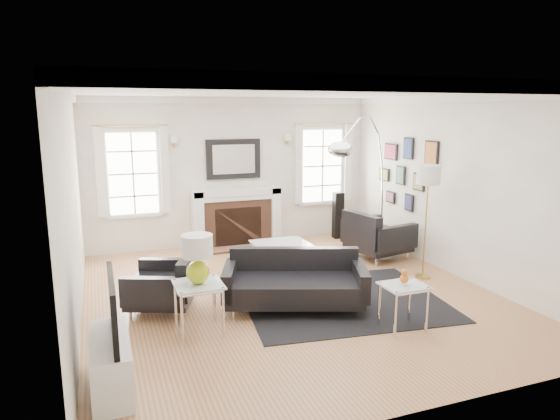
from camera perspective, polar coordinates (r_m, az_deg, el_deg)
name	(u,v)px	position (r m, az deg, el deg)	size (l,w,h in m)	color
floor	(290,294)	(7.15, 1.16, -9.59)	(6.00, 6.00, 0.00)	#9C6641
back_wall	(233,172)	(9.61, -5.38, 4.36)	(5.50, 0.04, 2.80)	white
front_wall	(427,256)	(4.21, 16.42, -5.02)	(5.50, 0.04, 2.80)	white
left_wall	(72,210)	(6.33, -22.63, -0.05)	(0.04, 6.00, 2.80)	white
right_wall	(456,186)	(8.19, 19.44, 2.57)	(0.04, 6.00, 2.80)	white
ceiling	(291,91)	(6.69, 1.26, 13.43)	(5.50, 6.00, 0.02)	white
crown_molding	(291,96)	(6.69, 1.26, 12.92)	(5.50, 6.00, 0.12)	white
fireplace	(237,218)	(9.55, -4.96, -0.90)	(1.70, 0.69, 1.11)	white
mantel_mirror	(234,159)	(9.54, -5.33, 5.82)	(1.05, 0.07, 0.75)	black
window_left	(133,173)	(9.25, -16.46, 4.04)	(1.24, 0.15, 1.62)	white
window_right	(322,166)	(10.18, 4.84, 5.09)	(1.24, 0.15, 1.62)	white
gallery_wall	(406,169)	(9.18, 14.19, 4.58)	(0.04, 1.73, 1.29)	black
tv_unit	(111,356)	(5.03, -18.74, -15.52)	(0.35, 1.00, 1.09)	white
area_rug	(342,300)	(6.98, 7.13, -10.16)	(2.65, 2.21, 0.01)	black
sofa	(295,283)	(6.62, 1.68, -8.34)	(2.01, 1.41, 0.60)	black
armchair_left	(166,285)	(6.66, -12.92, -8.41)	(1.07, 1.13, 0.61)	black
armchair_right	(375,237)	(8.90, 10.84, -3.02)	(1.09, 1.17, 0.69)	black
coffee_table	(282,246)	(8.22, 0.27, -4.12)	(0.89, 0.89, 0.40)	silver
side_table_left	(199,293)	(5.89, -9.30, -9.29)	(0.55, 0.55, 0.60)	silver
nesting_table	(403,294)	(6.09, 13.92, -9.33)	(0.50, 0.42, 0.56)	silver
gourd_lamp	(197,256)	(5.76, -9.43, -5.19)	(0.36, 0.36, 0.57)	#B4C718
orange_vase	(404,277)	(6.02, 14.01, -7.45)	(0.10, 0.10, 0.17)	#CA6619
arc_floor_lamp	(364,187)	(7.90, 9.58, 2.66)	(1.81, 1.68, 2.56)	silver
stick_floor_lamp	(428,181)	(7.80, 16.59, 3.23)	(0.36, 0.36, 1.76)	gold
speaker_tower	(338,215)	(10.18, 6.64, -0.59)	(0.19, 0.19, 0.94)	black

